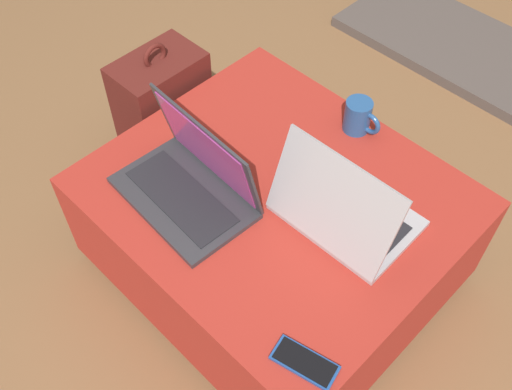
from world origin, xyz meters
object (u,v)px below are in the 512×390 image
at_px(cell_phone, 305,363).
at_px(backpack, 162,115).
at_px(laptop_near, 191,181).
at_px(coffee_mug, 359,117).
at_px(laptop_far, 342,210).

xyz_separation_m(cell_phone, backpack, (-0.97, 0.38, -0.17)).
distance_m(laptop_near, cell_phone, 0.55).
bearing_deg(coffee_mug, cell_phone, -60.00).
bearing_deg(backpack, laptop_far, 87.25).
bearing_deg(laptop_far, laptop_near, 29.48).
xyz_separation_m(laptop_far, backpack, (-0.79, 0.03, -0.22)).
relative_size(backpack, coffee_mug, 4.41).
distance_m(laptop_far, cell_phone, 0.40).
xyz_separation_m(laptop_near, backpack, (-0.44, 0.24, -0.22)).
xyz_separation_m(laptop_near, laptop_far, (0.34, 0.20, 0.00)).
height_order(laptop_far, coffee_mug, laptop_far).
relative_size(cell_phone, coffee_mug, 1.34).
distance_m(cell_phone, coffee_mug, 0.74).
bearing_deg(coffee_mug, laptop_near, -107.79).
height_order(cell_phone, backpack, backpack).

